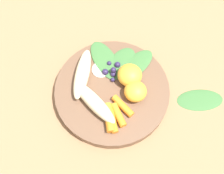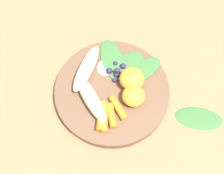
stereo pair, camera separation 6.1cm
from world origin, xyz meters
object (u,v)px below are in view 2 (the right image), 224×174
at_px(bowl, 112,91).
at_px(banana_peeled_right, 86,68).
at_px(banana_peeled_left, 91,98).
at_px(orange_segment_near, 132,79).
at_px(kale_leaf_stray, 199,117).

bearing_deg(bowl, banana_peeled_right, 70.19).
relative_size(bowl, banana_peeled_left, 2.05).
height_order(orange_segment_near, kale_leaf_stray, orange_segment_near).
xyz_separation_m(banana_peeled_right, kale_leaf_stray, (-0.02, -0.28, -0.04)).
xyz_separation_m(orange_segment_near, kale_leaf_stray, (-0.02, -0.17, -0.04)).
height_order(banana_peeled_left, banana_peeled_right, same).
height_order(banana_peeled_left, kale_leaf_stray, banana_peeled_left).
xyz_separation_m(bowl, kale_leaf_stray, (0.00, -0.21, -0.01)).
distance_m(bowl, kale_leaf_stray, 0.21).
relative_size(banana_peeled_left, orange_segment_near, 2.31).
bearing_deg(bowl, kale_leaf_stray, -88.90).
xyz_separation_m(bowl, orange_segment_near, (0.03, -0.04, 0.03)).
bearing_deg(kale_leaf_stray, bowl, 172.50).
height_order(bowl, banana_peeled_left, banana_peeled_left).
bearing_deg(banana_peeled_left, banana_peeled_right, 160.21).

